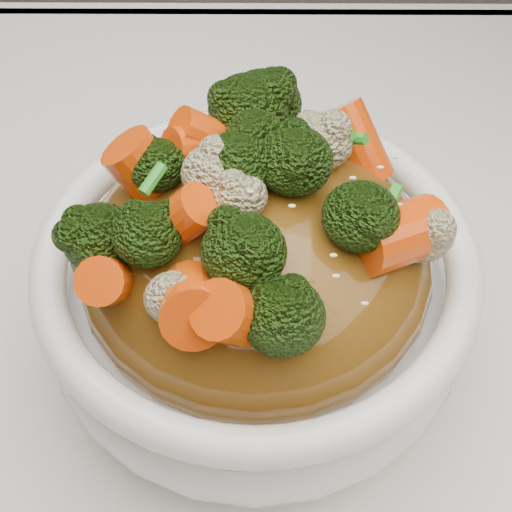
# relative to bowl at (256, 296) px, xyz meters

# --- Properties ---
(tablecloth) EXTENTS (1.20, 0.80, 0.04)m
(tablecloth) POSITION_rel_bowl_xyz_m (0.06, -0.02, -0.07)
(tablecloth) COLOR white
(tablecloth) RESTS_ON dining_table
(bowl) EXTENTS (0.28, 0.28, 0.09)m
(bowl) POSITION_rel_bowl_xyz_m (0.00, 0.00, 0.00)
(bowl) COLOR white
(bowl) RESTS_ON tablecloth
(sauce_base) EXTENTS (0.22, 0.22, 0.10)m
(sauce_base) POSITION_rel_bowl_xyz_m (0.00, 0.00, 0.03)
(sauce_base) COLOR brown
(sauce_base) RESTS_ON bowl
(carrots) EXTENTS (0.22, 0.22, 0.05)m
(carrots) POSITION_rel_bowl_xyz_m (0.00, 0.00, 0.10)
(carrots) COLOR #E84607
(carrots) RESTS_ON sauce_base
(broccoli) EXTENTS (0.22, 0.22, 0.05)m
(broccoli) POSITION_rel_bowl_xyz_m (0.00, 0.00, 0.10)
(broccoli) COLOR black
(broccoli) RESTS_ON sauce_base
(cauliflower) EXTENTS (0.22, 0.22, 0.04)m
(cauliflower) POSITION_rel_bowl_xyz_m (0.00, 0.00, 0.10)
(cauliflower) COLOR #C7BA88
(cauliflower) RESTS_ON sauce_base
(scallions) EXTENTS (0.17, 0.17, 0.02)m
(scallions) POSITION_rel_bowl_xyz_m (-0.00, -0.00, 0.10)
(scallions) COLOR #289422
(scallions) RESTS_ON sauce_base
(sesame_seeds) EXTENTS (0.20, 0.20, 0.01)m
(sesame_seeds) POSITION_rel_bowl_xyz_m (0.00, -0.00, 0.10)
(sesame_seeds) COLOR beige
(sesame_seeds) RESTS_ON sauce_base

